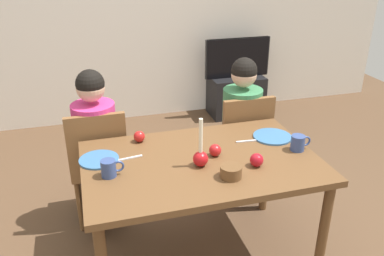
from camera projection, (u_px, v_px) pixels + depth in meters
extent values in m
cube|color=silver|center=(132.00, 6.00, 4.44)|extent=(6.40, 0.10, 2.60)
cube|color=brown|center=(201.00, 163.00, 2.40)|extent=(1.40, 0.90, 0.04)
cylinder|color=brown|center=(323.00, 234.00, 2.38)|extent=(0.06, 0.06, 0.71)
cylinder|color=brown|center=(94.00, 196.00, 2.74)|extent=(0.06, 0.06, 0.71)
cylinder|color=brown|center=(266.00, 170.00, 3.06)|extent=(0.06, 0.06, 0.71)
cube|color=brown|center=(99.00, 164.00, 2.99)|extent=(0.40, 0.40, 0.04)
cube|color=brown|center=(97.00, 146.00, 2.73)|extent=(0.40, 0.04, 0.45)
cylinder|color=brown|center=(121.00, 176.00, 3.27)|extent=(0.04, 0.04, 0.41)
cylinder|color=brown|center=(78.00, 182.00, 3.19)|extent=(0.04, 0.04, 0.41)
cylinder|color=brown|center=(127.00, 199.00, 2.97)|extent=(0.04, 0.04, 0.41)
cylinder|color=brown|center=(80.00, 206.00, 2.89)|extent=(0.04, 0.04, 0.41)
cube|color=brown|center=(238.00, 146.00, 3.26)|extent=(0.40, 0.40, 0.04)
cube|color=brown|center=(248.00, 127.00, 3.01)|extent=(0.40, 0.04, 0.45)
cylinder|color=brown|center=(247.00, 157.00, 3.55)|extent=(0.04, 0.04, 0.41)
cylinder|color=brown|center=(211.00, 163.00, 3.46)|extent=(0.04, 0.04, 0.41)
cylinder|color=brown|center=(264.00, 177.00, 3.25)|extent=(0.04, 0.04, 0.41)
cylinder|color=brown|center=(224.00, 183.00, 3.17)|extent=(0.04, 0.04, 0.41)
cube|color=#33384C|center=(102.00, 191.00, 3.03)|extent=(0.28, 0.28, 0.45)
cylinder|color=#D1337A|center=(96.00, 136.00, 2.83)|extent=(0.30, 0.30, 0.48)
sphere|color=tan|center=(90.00, 88.00, 2.69)|extent=(0.19, 0.19, 0.19)
sphere|color=black|center=(90.00, 84.00, 2.67)|extent=(0.19, 0.19, 0.19)
cube|color=#33384C|center=(239.00, 170.00, 3.31)|extent=(0.28, 0.28, 0.45)
cylinder|color=#387A4C|center=(242.00, 119.00, 3.11)|extent=(0.30, 0.30, 0.48)
sphere|color=tan|center=(244.00, 75.00, 2.97)|extent=(0.19, 0.19, 0.19)
sphere|color=black|center=(244.00, 71.00, 2.95)|extent=(0.19, 0.19, 0.19)
cube|color=black|center=(236.00, 95.00, 4.91)|extent=(0.64, 0.40, 0.48)
cube|color=black|center=(237.00, 58.00, 4.72)|extent=(0.79, 0.04, 0.46)
cube|color=black|center=(238.00, 58.00, 4.72)|extent=(0.76, 0.05, 0.46)
sphere|color=red|center=(201.00, 159.00, 2.31)|extent=(0.09, 0.09, 0.09)
cylinder|color=#EFE5C6|center=(201.00, 136.00, 2.25)|extent=(0.02, 0.02, 0.21)
cylinder|color=teal|center=(99.00, 160.00, 2.38)|extent=(0.24, 0.24, 0.01)
cylinder|color=teal|center=(272.00, 137.00, 2.67)|extent=(0.25, 0.25, 0.01)
cylinder|color=#33477F|center=(109.00, 168.00, 2.20)|extent=(0.08, 0.08, 0.10)
torus|color=#33477F|center=(118.00, 166.00, 2.22)|extent=(0.07, 0.01, 0.07)
cylinder|color=#33477F|center=(298.00, 143.00, 2.49)|extent=(0.09, 0.09, 0.10)
torus|color=#33477F|center=(306.00, 141.00, 2.50)|extent=(0.07, 0.01, 0.07)
cube|color=silver|center=(128.00, 158.00, 2.40)|extent=(0.18, 0.04, 0.01)
cube|color=silver|center=(249.00, 141.00, 2.62)|extent=(0.18, 0.03, 0.01)
cylinder|color=brown|center=(231.00, 172.00, 2.20)|extent=(0.12, 0.12, 0.07)
sphere|color=red|center=(139.00, 136.00, 2.60)|extent=(0.07, 0.07, 0.07)
sphere|color=#B31A1C|center=(215.00, 150.00, 2.43)|extent=(0.08, 0.08, 0.08)
sphere|color=#AC131E|center=(257.00, 160.00, 2.31)|extent=(0.08, 0.08, 0.08)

